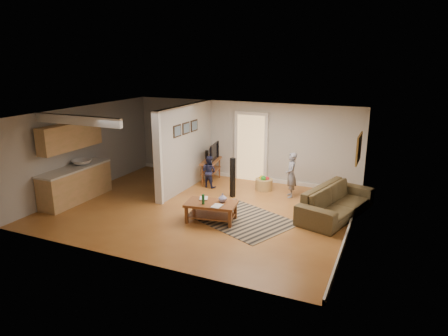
{
  "coord_description": "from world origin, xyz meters",
  "views": [
    {
      "loc": [
        4.51,
        -8.7,
        3.83
      ],
      "look_at": [
        0.54,
        0.28,
        1.1
      ],
      "focal_mm": 32.0,
      "sensor_mm": 36.0,
      "label": 1
    }
  ],
  "objects_px": {
    "coffee_table": "(212,207)",
    "tv_console": "(211,162)",
    "child": "(290,197)",
    "toy_basket": "(264,184)",
    "speaker_left": "(233,178)",
    "sofa": "(335,215)",
    "speaker_right": "(207,165)",
    "toddler": "(209,187)"
  },
  "relations": [
    {
      "from": "sofa",
      "to": "toddler",
      "type": "xyz_separation_m",
      "value": [
        -3.9,
        0.78,
        0.0
      ]
    },
    {
      "from": "sofa",
      "to": "toy_basket",
      "type": "xyz_separation_m",
      "value": [
        -2.28,
        1.19,
        0.19
      ]
    },
    {
      "from": "coffee_table",
      "to": "tv_console",
      "type": "xyz_separation_m",
      "value": [
        -1.35,
        2.8,
        0.29
      ]
    },
    {
      "from": "sofa",
      "to": "tv_console",
      "type": "bearing_deg",
      "value": 89.0
    },
    {
      "from": "child",
      "to": "toy_basket",
      "type": "bearing_deg",
      "value": -126.74
    },
    {
      "from": "speaker_left",
      "to": "tv_console",
      "type": "bearing_deg",
      "value": 157.19
    },
    {
      "from": "speaker_left",
      "to": "speaker_right",
      "type": "height_order",
      "value": "speaker_left"
    },
    {
      "from": "tv_console",
      "to": "child",
      "type": "xyz_separation_m",
      "value": [
        2.64,
        -0.33,
        -0.66
      ]
    },
    {
      "from": "sofa",
      "to": "tv_console",
      "type": "distance_m",
      "value": 4.27
    },
    {
      "from": "coffee_table",
      "to": "toddler",
      "type": "relative_size",
      "value": 1.32
    },
    {
      "from": "tv_console",
      "to": "speaker_left",
      "type": "relative_size",
      "value": 1.06
    },
    {
      "from": "sofa",
      "to": "child",
      "type": "xyz_separation_m",
      "value": [
        -1.4,
        0.91,
        0.0
      ]
    },
    {
      "from": "speaker_right",
      "to": "toy_basket",
      "type": "bearing_deg",
      "value": -22.46
    },
    {
      "from": "tv_console",
      "to": "speaker_right",
      "type": "bearing_deg",
      "value": 129.54
    },
    {
      "from": "tv_console",
      "to": "child",
      "type": "bearing_deg",
      "value": -17.67
    },
    {
      "from": "sofa",
      "to": "toy_basket",
      "type": "bearing_deg",
      "value": 78.53
    },
    {
      "from": "sofa",
      "to": "child",
      "type": "relative_size",
      "value": 1.96
    },
    {
      "from": "tv_console",
      "to": "speaker_left",
      "type": "height_order",
      "value": "speaker_left"
    },
    {
      "from": "speaker_right",
      "to": "toddler",
      "type": "height_order",
      "value": "speaker_right"
    },
    {
      "from": "speaker_right",
      "to": "tv_console",
      "type": "bearing_deg",
      "value": -54.67
    },
    {
      "from": "sofa",
      "to": "tv_console",
      "type": "height_order",
      "value": "tv_console"
    },
    {
      "from": "speaker_right",
      "to": "toy_basket",
      "type": "relative_size",
      "value": 1.89
    },
    {
      "from": "coffee_table",
      "to": "tv_console",
      "type": "height_order",
      "value": "tv_console"
    },
    {
      "from": "coffee_table",
      "to": "child",
      "type": "distance_m",
      "value": 2.81
    },
    {
      "from": "toddler",
      "to": "sofa",
      "type": "bearing_deg",
      "value": 177.22
    },
    {
      "from": "tv_console",
      "to": "speaker_right",
      "type": "distance_m",
      "value": 0.39
    },
    {
      "from": "speaker_right",
      "to": "toddler",
      "type": "bearing_deg",
      "value": -74.54
    },
    {
      "from": "tv_console",
      "to": "coffee_table",
      "type": "bearing_deg",
      "value": -74.77
    },
    {
      "from": "coffee_table",
      "to": "toy_basket",
      "type": "distance_m",
      "value": 2.78
    },
    {
      "from": "speaker_right",
      "to": "child",
      "type": "xyz_separation_m",
      "value": [
        2.9,
        -0.55,
        -0.48
      ]
    },
    {
      "from": "coffee_table",
      "to": "child",
      "type": "height_order",
      "value": "coffee_table"
    },
    {
      "from": "sofa",
      "to": "toy_basket",
      "type": "distance_m",
      "value": 2.58
    },
    {
      "from": "speaker_left",
      "to": "child",
      "type": "distance_m",
      "value": 1.74
    },
    {
      "from": "sofa",
      "to": "toddler",
      "type": "relative_size",
      "value": 2.56
    },
    {
      "from": "toddler",
      "to": "coffee_table",
      "type": "bearing_deg",
      "value": 126.03
    },
    {
      "from": "coffee_table",
      "to": "speaker_left",
      "type": "relative_size",
      "value": 1.15
    },
    {
      "from": "child",
      "to": "toddler",
      "type": "relative_size",
      "value": 1.31
    },
    {
      "from": "sofa",
      "to": "coffee_table",
      "type": "height_order",
      "value": "coffee_table"
    },
    {
      "from": "speaker_left",
      "to": "speaker_right",
      "type": "bearing_deg",
      "value": 157.43
    },
    {
      "from": "speaker_left",
      "to": "speaker_right",
      "type": "distance_m",
      "value": 1.86
    },
    {
      "from": "sofa",
      "to": "toy_basket",
      "type": "relative_size",
      "value": 4.91
    },
    {
      "from": "tv_console",
      "to": "speaker_left",
      "type": "xyz_separation_m",
      "value": [
        1.14,
        -1.0,
        -0.09
      ]
    }
  ]
}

